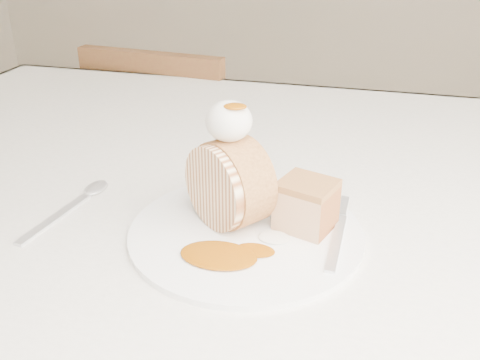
# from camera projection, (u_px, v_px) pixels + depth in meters

# --- Properties ---
(table) EXTENTS (1.40, 0.90, 0.75)m
(table) POSITION_uv_depth(u_px,v_px,m) (250.00, 220.00, 0.84)
(table) COLOR silver
(table) RESTS_ON ground
(chair_far) EXTENTS (0.41, 0.41, 0.80)m
(chair_far) POSITION_uv_depth(u_px,v_px,m) (175.00, 167.00, 1.49)
(chair_far) COLOR brown
(chair_far) RESTS_ON ground
(plate) EXTENTS (0.35, 0.35, 0.01)m
(plate) POSITION_uv_depth(u_px,v_px,m) (246.00, 232.00, 0.63)
(plate) COLOR white
(plate) RESTS_ON table
(roulade_slice) EXTENTS (0.12, 0.11, 0.10)m
(roulade_slice) POSITION_uv_depth(u_px,v_px,m) (229.00, 184.00, 0.62)
(roulade_slice) COLOR #FFE2B1
(roulade_slice) RESTS_ON plate
(cake_chunk) EXTENTS (0.08, 0.07, 0.05)m
(cake_chunk) POSITION_uv_depth(u_px,v_px,m) (306.00, 208.00, 0.62)
(cake_chunk) COLOR #B17543
(cake_chunk) RESTS_ON plate
(whipped_cream) EXTENTS (0.05, 0.05, 0.05)m
(whipped_cream) POSITION_uv_depth(u_px,v_px,m) (229.00, 121.00, 0.60)
(whipped_cream) COLOR silver
(whipped_cream) RESTS_ON roulade_slice
(caramel_drizzle) EXTENTS (0.03, 0.02, 0.01)m
(caramel_drizzle) POSITION_uv_depth(u_px,v_px,m) (235.00, 101.00, 0.58)
(caramel_drizzle) COLOR #8D4705
(caramel_drizzle) RESTS_ON whipped_cream
(caramel_pool) EXTENTS (0.10, 0.08, 0.00)m
(caramel_pool) POSITION_uv_depth(u_px,v_px,m) (219.00, 255.00, 0.58)
(caramel_pool) COLOR #8D4705
(caramel_pool) RESTS_ON plate
(fork) EXTENTS (0.03, 0.16, 0.00)m
(fork) POSITION_uv_depth(u_px,v_px,m) (336.00, 242.00, 0.60)
(fork) COLOR silver
(fork) RESTS_ON plate
(spoon) EXTENTS (0.04, 0.16, 0.00)m
(spoon) POSITION_uv_depth(u_px,v_px,m) (55.00, 218.00, 0.66)
(spoon) COLOR silver
(spoon) RESTS_ON table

